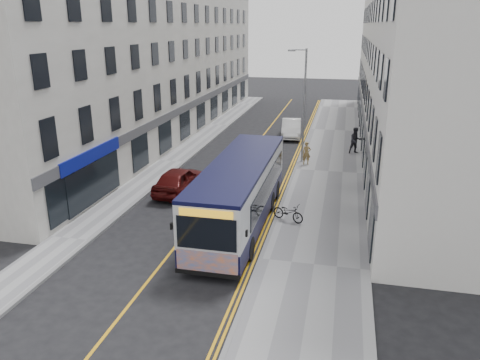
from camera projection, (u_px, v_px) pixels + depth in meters
The scene contains 17 objects.
ground at pixel (181, 240), 21.79m from camera, with size 140.00×140.00×0.00m, color black.
pavement_east at pixel (328, 172), 31.57m from camera, with size 4.50×64.00×0.12m, color gray.
pavement_west at pixel (171, 162), 33.92m from camera, with size 2.00×64.00×0.12m, color gray.
kerb_east at pixel (295, 170), 32.03m from camera, with size 0.18×64.00×0.13m, color slate.
kerb_west at pixel (184, 162), 33.71m from camera, with size 0.18×64.00×0.13m, color slate.
road_centre_line at pixel (238, 167), 32.89m from camera, with size 0.12×64.00×0.01m, color orange.
road_dbl_yellow_inner at pixel (289, 170), 32.15m from camera, with size 0.10×64.00×0.01m, color orange.
road_dbl_yellow_outer at pixel (291, 170), 32.11m from camera, with size 0.10×64.00×0.01m, color orange.
terrace_east at pixel (406, 65), 36.75m from camera, with size 6.00×46.00×13.00m, color silver.
terrace_west at pixel (161, 61), 41.04m from camera, with size 6.00×46.00×13.00m, color beige.
streetlamp at pixel (303, 102), 32.48m from camera, with size 1.32×0.18×8.00m.
city_bus at pixel (240, 191), 22.79m from camera, with size 2.66×11.41×3.32m.
bicycle at pixel (288, 212), 23.46m from camera, with size 0.60×1.73×0.91m, color black.
pedestrian_near at pixel (307, 153), 32.81m from camera, with size 0.59×0.39×1.62m, color olive.
pedestrian_far at pixel (356, 140), 35.64m from camera, with size 0.96×0.75×1.98m, color #222227.
car_white at pixel (291, 128), 41.39m from camera, with size 1.64×4.69×1.55m, color silver.
car_maroon at pixel (179, 180), 27.68m from camera, with size 1.83×4.55×1.55m, color #490C0C.
Camera 1 is at (7.06, -18.69, 9.54)m, focal length 35.00 mm.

